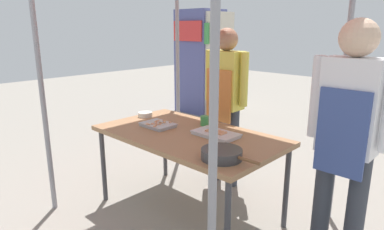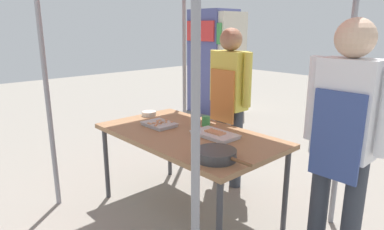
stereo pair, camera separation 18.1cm
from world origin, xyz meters
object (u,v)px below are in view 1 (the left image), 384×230
tray_meat_skewers (158,125)px  condiment_bowl (145,114)px  customer_nearby (348,129)px  neighbor_stall_left (206,63)px  stall_table (188,139)px  neighbor_stall_right (200,62)px  tray_grilled_sausages (216,134)px  vendor_woman (225,95)px  cooking_wok (222,154)px  drink_cup_near_edge (205,121)px

tray_meat_skewers → condiment_bowl: 0.39m
customer_nearby → neighbor_stall_left: neighbor_stall_left is taller
stall_table → neighbor_stall_left: size_ratio=0.85×
customer_nearby → neighbor_stall_right: (-3.74, 2.71, -0.03)m
stall_table → neighbor_stall_right: size_ratio=0.82×
condiment_bowl → neighbor_stall_left: bearing=120.7°
tray_grilled_sausages → condiment_bowl: size_ratio=2.65×
condiment_bowl → neighbor_stall_right: size_ratio=0.07×
vendor_woman → cooking_wok: bearing=127.4°
tray_meat_skewers → neighbor_stall_left: (-2.06, 3.00, 0.18)m
stall_table → customer_nearby: bearing=8.7°
stall_table → cooking_wok: size_ratio=3.61×
drink_cup_near_edge → customer_nearby: customer_nearby is taller
tray_grilled_sausages → cooking_wok: 0.50m
cooking_wok → condiment_bowl: cooking_wok is taller
neighbor_stall_left → stall_table: bearing=-51.0°
condiment_bowl → vendor_woman: 0.83m
tray_meat_skewers → drink_cup_near_edge: bearing=49.2°
tray_grilled_sausages → drink_cup_near_edge: (-0.27, 0.17, 0.03)m
neighbor_stall_left → neighbor_stall_right: bearing=-160.4°
tray_meat_skewers → drink_cup_near_edge: 0.43m
tray_meat_skewers → neighbor_stall_left: bearing=124.4°
neighbor_stall_right → drink_cup_near_edge: bearing=-46.9°
cooking_wok → neighbor_stall_right: 4.42m
drink_cup_near_edge → cooking_wok: bearing=-40.0°
condiment_bowl → neighbor_stall_left: (-1.69, 2.85, 0.18)m
tray_grilled_sausages → vendor_woman: vendor_woman is taller
condiment_bowl → customer_nearby: (1.92, 0.09, 0.23)m
stall_table → tray_meat_skewers: 0.34m
tray_meat_skewers → neighbor_stall_right: neighbor_stall_right is taller
condiment_bowl → neighbor_stall_right: 3.35m
condiment_bowl → customer_nearby: customer_nearby is taller
vendor_woman → neighbor_stall_left: neighbor_stall_left is taller
tray_grilled_sausages → cooking_wok: bearing=-45.5°
drink_cup_near_edge → neighbor_stall_right: bearing=133.1°
cooking_wok → vendor_woman: 1.22m
stall_table → neighbor_stall_right: (-2.51, 2.90, 0.28)m
tray_meat_skewers → neighbor_stall_right: 3.68m
vendor_woman → condiment_bowl: bearing=49.0°
drink_cup_near_edge → vendor_woman: (-0.11, 0.44, 0.17)m
neighbor_stall_left → vendor_woman: bearing=-45.2°
tray_meat_skewers → drink_cup_near_edge: drink_cup_near_edge is taller
vendor_woman → neighbor_stall_right: bearing=-43.0°
tray_grilled_sausages → drink_cup_near_edge: 0.32m
cooking_wok → condiment_bowl: (-1.27, 0.35, -0.02)m
tray_grilled_sausages → tray_meat_skewers: size_ratio=1.30×
vendor_woman → neighbor_stall_left: 3.16m
customer_nearby → vendor_woman: bearing=159.4°
tray_grilled_sausages → tray_meat_skewers: tray_grilled_sausages is taller
stall_table → tray_grilled_sausages: tray_grilled_sausages is taller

